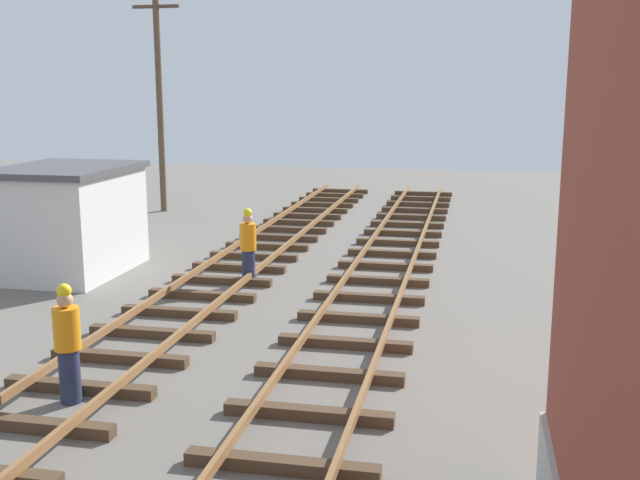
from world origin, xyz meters
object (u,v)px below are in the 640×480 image
Objects in this scene: utility_pole_far at (160,101)px; track_worker_foreground at (248,247)px; control_hut at (66,220)px; track_worker_distant at (68,344)px.

track_worker_foreground is (6.45, -10.03, -3.27)m from utility_pole_far.
utility_pole_far is (-1.55, 9.82, 2.81)m from control_hut.
utility_pole_far is 12.36m from track_worker_foreground.
track_worker_distant is at bearing -60.40° from control_hut.
track_worker_foreground is at bearing -2.48° from control_hut.
track_worker_foreground is 1.00× the size of track_worker_distant.
control_hut is at bearing 177.52° from track_worker_foreground.
utility_pole_far reaches higher than control_hut.
utility_pole_far reaches higher than track_worker_foreground.
track_worker_foreground and track_worker_distant have the same top height.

